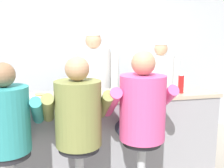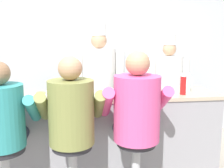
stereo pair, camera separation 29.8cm
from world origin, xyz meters
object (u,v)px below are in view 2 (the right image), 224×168
breakfast_plate (41,94)px  coffee_mug_blue (142,91)px  water_pitcher_clear (186,83)px  diner_seated_teal (3,122)px  ketchup_bottle_red (183,84)px  diner_seated_pink (136,112)px  cook_in_whites_far (168,84)px  cereal_bowl (78,96)px  mustard_bottle_yellow (126,86)px  diner_seated_olive (72,117)px  hot_sauce_bottle_orange (158,88)px  cook_in_whites_near (99,83)px

breakfast_plate → coffee_mug_blue: coffee_mug_blue is taller
water_pitcher_clear → diner_seated_teal: 2.06m
coffee_mug_blue → diner_seated_teal: 1.47m
ketchup_bottle_red → diner_seated_pink: (-0.64, -0.43, -0.18)m
coffee_mug_blue → cook_in_whites_far: size_ratio=0.08×
ketchup_bottle_red → cereal_bowl: ketchup_bottle_red is taller
ketchup_bottle_red → water_pitcher_clear: bearing=58.1°
coffee_mug_blue → diner_seated_pink: (-0.17, -0.47, -0.11)m
ketchup_bottle_red → coffee_mug_blue: 0.48m
mustard_bottle_yellow → diner_seated_teal: (-1.22, -0.53, -0.20)m
cook_in_whites_far → diner_seated_pink: bearing=-119.6°
mustard_bottle_yellow → water_pitcher_clear: mustard_bottle_yellow is taller
diner_seated_olive → diner_seated_pink: 0.61m
hot_sauce_bottle_orange → diner_seated_teal: size_ratio=0.10×
diner_seated_teal → cook_in_whites_far: size_ratio=0.86×
cook_in_whites_near → diner_seated_teal: bearing=-126.4°
hot_sauce_bottle_orange → coffee_mug_blue: size_ratio=1.11×
water_pitcher_clear → diner_seated_teal: (-1.96, -0.60, -0.21)m
mustard_bottle_yellow → cook_in_whites_near: 0.84m
hot_sauce_bottle_orange → cook_in_whites_far: (0.50, 1.03, -0.15)m
water_pitcher_clear → breakfast_plate: water_pitcher_clear is taller
diner_seated_pink → cook_in_whites_near: (-0.24, 1.32, 0.07)m
mustard_bottle_yellow → cereal_bowl: mustard_bottle_yellow is taller
mustard_bottle_yellow → breakfast_plate: size_ratio=0.89×
mustard_bottle_yellow → coffee_mug_blue: 0.19m
cook_in_whites_near → diner_seated_pink: bearing=-79.8°
ketchup_bottle_red → breakfast_plate: (-1.60, 0.17, -0.11)m
breakfast_plate → diner_seated_olive: (0.35, -0.60, -0.09)m
coffee_mug_blue → breakfast_plate: bearing=173.2°
diner_seated_olive → cook_in_whites_far: cook_in_whites_far is taller
ketchup_bottle_red → diner_seated_pink: 0.80m
cereal_bowl → hot_sauce_bottle_orange: bearing=4.1°
coffee_mug_blue → cook_in_whites_near: 0.95m
diner_seated_teal → diner_seated_olive: size_ratio=0.97×
hot_sauce_bottle_orange → cook_in_whites_far: cook_in_whites_far is taller
cereal_bowl → cook_in_whites_near: size_ratio=0.07×
mustard_bottle_yellow → coffee_mug_blue: size_ratio=1.67×
coffee_mug_blue → ketchup_bottle_red: bearing=-3.8°
breakfast_plate → mustard_bottle_yellow: bearing=-4.6°
mustard_bottle_yellow → hot_sauce_bottle_orange: bearing=-8.2°
hot_sauce_bottle_orange → cereal_bowl: hot_sauce_bottle_orange is taller
water_pitcher_clear → cook_in_whites_far: size_ratio=0.13×
diner_seated_teal → hot_sauce_bottle_orange: bearing=16.8°
ketchup_bottle_red → coffee_mug_blue: (-0.47, 0.03, -0.08)m
coffee_mug_blue → diner_seated_olive: 0.92m
breakfast_plate → cook_in_whites_far: 2.02m
ketchup_bottle_red → diner_seated_pink: diner_seated_pink is taller
ketchup_bottle_red → cook_in_whites_near: cook_in_whites_near is taller
breakfast_plate → diner_seated_pink: diner_seated_pink is taller
water_pitcher_clear → cook_in_whites_near: 1.22m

